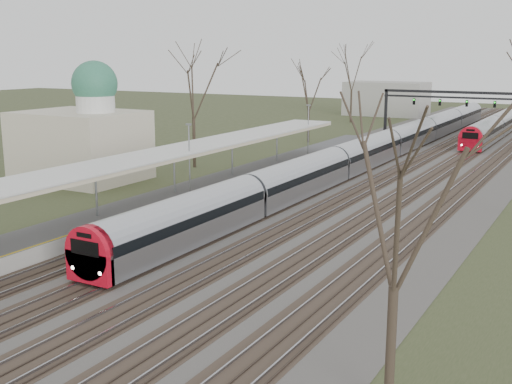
{
  "coord_description": "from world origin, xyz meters",
  "views": [
    {
      "loc": [
        18.21,
        -2.65,
        10.75
      ],
      "look_at": [
        -1.73,
        32.95,
        2.0
      ],
      "focal_mm": 45.0,
      "sensor_mm": 36.0,
      "label": 1
    }
  ],
  "objects": [
    {
      "name": "track_bed",
      "position": [
        0.26,
        55.0,
        0.06
      ],
      "size": [
        24.0,
        160.0,
        0.22
      ],
      "color": "#474442",
      "rests_on": "ground"
    },
    {
      "name": "platform",
      "position": [
        -9.05,
        37.5,
        0.5
      ],
      "size": [
        3.5,
        69.0,
        1.0
      ],
      "primitive_type": "cube",
      "color": "#9E9B93",
      "rests_on": "ground"
    },
    {
      "name": "canopy",
      "position": [
        -9.05,
        32.99,
        3.93
      ],
      "size": [
        4.1,
        50.0,
        3.11
      ],
      "color": "slate",
      "rests_on": "platform"
    },
    {
      "name": "dome_building",
      "position": [
        -21.71,
        38.0,
        3.72
      ],
      "size": [
        10.0,
        8.0,
        10.3
      ],
      "color": "beige",
      "rests_on": "ground"
    },
    {
      "name": "signal_gantry",
      "position": [
        0.29,
        84.99,
        4.91
      ],
      "size": [
        21.0,
        0.59,
        6.08
      ],
      "color": "black",
      "rests_on": "ground"
    },
    {
      "name": "tree_west_far",
      "position": [
        -17.0,
        48.0,
        8.02
      ],
      "size": [
        5.5,
        5.5,
        11.33
      ],
      "color": "#2D231C",
      "rests_on": "ground"
    },
    {
      "name": "tree_east_near",
      "position": [
        13.0,
        15.0,
        6.55
      ],
      "size": [
        4.5,
        4.5,
        9.27
      ],
      "color": "#2D231C",
      "rests_on": "ground"
    },
    {
      "name": "train_near",
      "position": [
        -2.5,
        63.09,
        1.48
      ],
      "size": [
        2.62,
        90.21,
        3.05
      ],
      "color": "#9DA0A6",
      "rests_on": "ground"
    },
    {
      "name": "train_far",
      "position": [
        4.5,
        92.48,
        1.48
      ],
      "size": [
        2.62,
        45.21,
        3.05
      ],
      "color": "#9DA0A6",
      "rests_on": "ground"
    }
  ]
}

